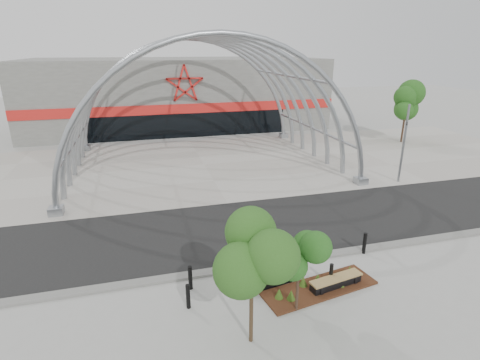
{
  "coord_description": "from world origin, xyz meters",
  "views": [
    {
      "loc": [
        -4.87,
        -13.99,
        9.21
      ],
      "look_at": [
        0.0,
        4.0,
        2.6
      ],
      "focal_mm": 28.0,
      "sensor_mm": 36.0,
      "label": 1
    }
  ],
  "objects_px": {
    "street_tree_0": "(252,265)",
    "bench_1": "(336,283)",
    "bench_0": "(271,281)",
    "signal_pole": "(404,143)",
    "street_tree_1": "(299,257)",
    "bollard_2": "(236,261)"
  },
  "relations": [
    {
      "from": "bench_1",
      "to": "bollard_2",
      "type": "distance_m",
      "value": 4.26
    },
    {
      "from": "signal_pole",
      "to": "bollard_2",
      "type": "relative_size",
      "value": 5.66
    },
    {
      "from": "signal_pole",
      "to": "bench_1",
      "type": "xyz_separation_m",
      "value": [
        -10.67,
        -10.27,
        -2.69
      ]
    },
    {
      "from": "bench_0",
      "to": "bollard_2",
      "type": "xyz_separation_m",
      "value": [
        -1.1,
        1.43,
        0.26
      ]
    },
    {
      "from": "signal_pole",
      "to": "bench_1",
      "type": "distance_m",
      "value": 15.05
    },
    {
      "from": "bollard_2",
      "to": "bench_1",
      "type": "bearing_deg",
      "value": -32.15
    },
    {
      "from": "signal_pole",
      "to": "bench_0",
      "type": "height_order",
      "value": "signal_pole"
    },
    {
      "from": "signal_pole",
      "to": "bench_1",
      "type": "height_order",
      "value": "signal_pole"
    },
    {
      "from": "signal_pole",
      "to": "street_tree_1",
      "type": "height_order",
      "value": "signal_pole"
    },
    {
      "from": "street_tree_0",
      "to": "bench_0",
      "type": "distance_m",
      "value": 4.16
    },
    {
      "from": "street_tree_0",
      "to": "bollard_2",
      "type": "distance_m",
      "value": 4.84
    },
    {
      "from": "signal_pole",
      "to": "street_tree_1",
      "type": "relative_size",
      "value": 1.77
    },
    {
      "from": "street_tree_1",
      "to": "signal_pole",
      "type": "bearing_deg",
      "value": 41.11
    },
    {
      "from": "bench_0",
      "to": "bollard_2",
      "type": "relative_size",
      "value": 2.41
    },
    {
      "from": "street_tree_1",
      "to": "bollard_2",
      "type": "distance_m",
      "value": 3.9
    },
    {
      "from": "street_tree_0",
      "to": "bench_1",
      "type": "distance_m",
      "value": 5.29
    },
    {
      "from": "street_tree_1",
      "to": "bench_0",
      "type": "height_order",
      "value": "street_tree_1"
    },
    {
      "from": "bench_1",
      "to": "street_tree_1",
      "type": "bearing_deg",
      "value": -157.59
    },
    {
      "from": "bench_1",
      "to": "street_tree_0",
      "type": "bearing_deg",
      "value": -155.51
    },
    {
      "from": "bollard_2",
      "to": "street_tree_1",
      "type": "bearing_deg",
      "value": -64.15
    },
    {
      "from": "street_tree_0",
      "to": "bench_1",
      "type": "xyz_separation_m",
      "value": [
        4.15,
        1.89,
        -2.68
      ]
    },
    {
      "from": "street_tree_0",
      "to": "bollard_2",
      "type": "relative_size",
      "value": 4.1
    }
  ]
}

